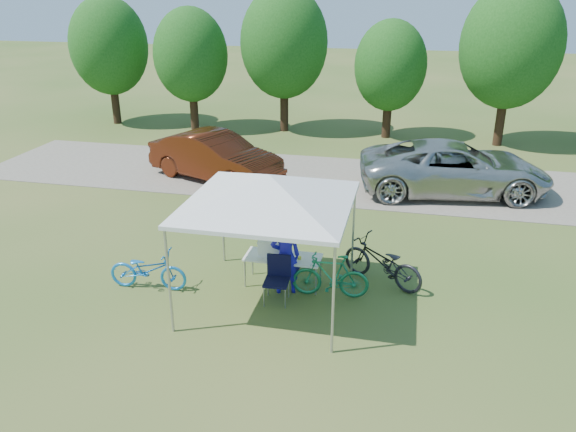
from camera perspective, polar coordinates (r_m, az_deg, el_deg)
name	(u,v)px	position (r m, az deg, el deg)	size (l,w,h in m)	color
ground	(270,300)	(11.74, -1.80, -8.51)	(100.00, 100.00, 0.00)	#2D5119
gravel_strip	(329,179)	(18.91, 4.21, 3.78)	(24.00, 5.00, 0.02)	gray
canopy	(269,178)	(10.63, -1.97, 3.85)	(4.53, 4.53, 3.00)	#A5A5AA
treeline	(347,51)	(24.09, 6.01, 16.35)	(24.89, 4.28, 6.30)	#382314
folding_table	(283,258)	(12.02, -0.51, -4.32)	(1.63, 0.68, 0.67)	white
folding_chair	(278,274)	(11.49, -1.06, -5.96)	(0.52, 0.54, 0.97)	black
cooler	(270,248)	(11.98, -1.80, -3.22)	(0.50, 0.34, 0.36)	white
ice_cream_cup	(299,258)	(11.87, 1.17, -4.28)	(0.08, 0.08, 0.06)	yellow
cyclist	(285,256)	(11.64, -0.27, -4.10)	(0.61, 0.40, 1.67)	#1B15AC
bike_blue	(148,270)	(12.32, -14.05, -5.31)	(0.59, 1.68, 0.88)	blue
bike_green	(330,276)	(11.67, 4.33, -6.07)	(0.45, 1.60, 0.96)	#1B7A4F
bike_dark	(382,262)	(12.28, 9.54, -4.66)	(0.67, 1.93, 1.02)	black
minivan	(454,168)	(18.08, 16.52, 4.72)	(2.65, 5.76, 1.60)	#ADAEAA
sedan	(215,157)	(18.76, -7.38, 6.00)	(1.63, 4.67, 1.54)	#4B1C0C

